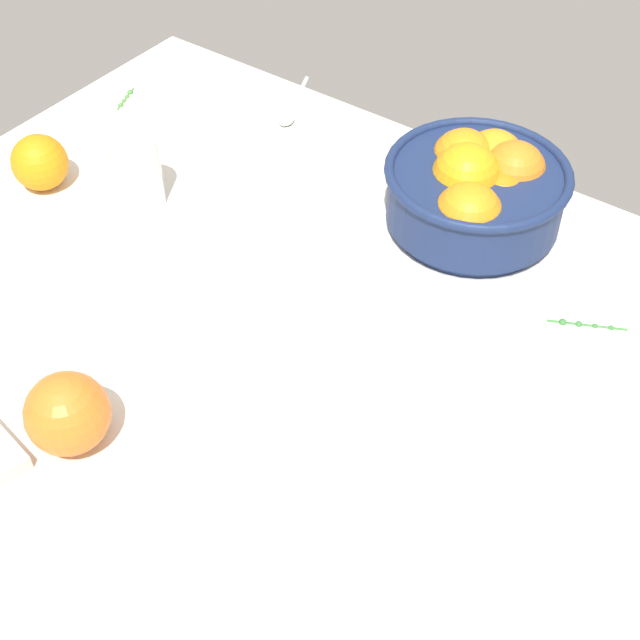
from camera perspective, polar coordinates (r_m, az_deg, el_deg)
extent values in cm
cube|color=silver|center=(97.66, -1.27, -2.65)|extent=(115.30, 86.38, 3.00)
cylinder|color=navy|center=(113.18, 9.45, 6.11)|extent=(19.24, 19.24, 1.20)
cylinder|color=navy|center=(110.72, 9.70, 7.72)|extent=(20.91, 20.91, 6.84)
torus|color=navy|center=(108.71, 9.92, 9.15)|extent=(22.11, 22.11, 1.20)
sphere|color=orange|center=(110.25, 11.23, 7.52)|extent=(7.25, 7.25, 7.25)
sphere|color=orange|center=(111.67, 12.04, 9.02)|extent=(7.76, 7.76, 7.76)
sphere|color=orange|center=(114.66, 10.79, 9.77)|extent=(7.84, 7.84, 7.84)
sphere|color=orange|center=(112.89, 8.95, 9.82)|extent=(7.96, 7.96, 7.96)
sphere|color=orange|center=(109.20, 9.13, 8.82)|extent=(8.28, 8.28, 8.28)
sphere|color=orange|center=(108.79, 8.43, 7.46)|extent=(6.68, 6.68, 6.68)
sphere|color=orange|center=(104.79, 9.25, 6.40)|extent=(8.10, 8.10, 8.10)
cylinder|color=white|center=(115.12, -11.42, 9.04)|extent=(6.11, 6.11, 9.10)
cylinder|color=yellow|center=(115.65, -11.35, 8.67)|extent=(5.38, 5.38, 7.24)
sphere|color=orange|center=(89.10, -15.56, -5.68)|extent=(8.16, 8.16, 8.16)
sphere|color=orange|center=(121.61, -17.18, 9.43)|extent=(7.15, 7.15, 7.15)
ellipsoid|color=silver|center=(130.26, -2.14, 12.47)|extent=(3.30, 3.82, 1.00)
cylinder|color=silver|center=(135.97, -1.38, 13.95)|extent=(4.73, 10.03, 0.70)
cylinder|color=#357635|center=(103.43, 16.40, -0.27)|extent=(7.92, 4.12, 0.30)
sphere|color=#357635|center=(102.92, 15.00, -0.04)|extent=(0.89, 0.89, 0.89)
sphere|color=#357635|center=(103.18, 15.95, -0.15)|extent=(0.79, 0.79, 0.79)
sphere|color=#357635|center=(103.47, 16.89, -0.27)|extent=(0.65, 0.65, 0.65)
sphere|color=#357635|center=(103.79, 17.83, -0.38)|extent=(0.65, 0.65, 0.65)
cylinder|color=#477F39|center=(138.38, -12.11, 13.44)|extent=(2.45, 5.60, 0.30)
sphere|color=#477F39|center=(136.96, -12.41, 13.10)|extent=(0.81, 0.81, 0.81)
sphere|color=#477F39|center=(137.85, -12.22, 13.36)|extent=(0.73, 0.73, 0.73)
sphere|color=#477F39|center=(138.75, -12.02, 13.62)|extent=(0.70, 0.70, 0.70)
sphere|color=#477F39|center=(139.65, -11.83, 13.87)|extent=(0.94, 0.94, 0.94)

